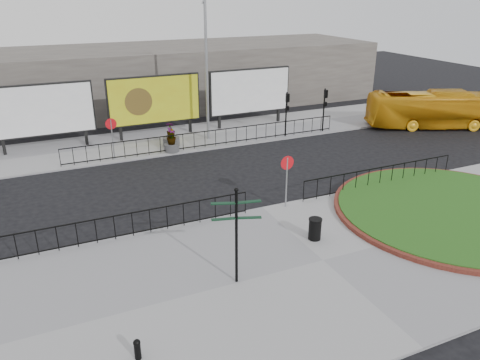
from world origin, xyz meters
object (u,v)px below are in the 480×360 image
billboard_mid (155,100)px  bus (435,110)px  litter_bin (315,229)px  fingerpost_sign (236,227)px  lamp_post (207,67)px  planter_a (172,142)px  planter_b (171,138)px  bollard (137,348)px

billboard_mid → bus: 19.98m
litter_bin → bus: bearing=32.1°
fingerpost_sign → bus: (21.04, 12.08, -0.90)m
lamp_post → planter_a: 5.34m
billboard_mid → planter_b: size_ratio=4.04×
lamp_post → planter_a: (-3.01, -1.60, -4.12)m
billboard_mid → fingerpost_sign: bearing=-96.3°
billboard_mid → bollard: size_ratio=9.85×
billboard_mid → lamp_post: 4.23m
billboard_mid → planter_a: size_ratio=4.12×
lamp_post → bollard: 20.64m
bus → planter_a: size_ratio=6.37×
bus → lamp_post: bearing=100.5°
lamp_post → fingerpost_sign: 16.87m
billboard_mid → litter_bin: bearing=-82.8°
billboard_mid → fingerpost_sign: 17.99m
lamp_post → planter_b: lamp_post is taller
bollard → fingerpost_sign: bearing=29.6°
litter_bin → billboard_mid: bearing=97.2°
fingerpost_sign → bus: size_ratio=0.37×
litter_bin → planter_b: (-1.78, 14.03, 0.07)m
litter_bin → fingerpost_sign: bearing=-160.8°
planter_a → billboard_mid: bearing=90.0°
lamp_post → fingerpost_sign: (-4.97, -15.91, -2.59)m
lamp_post → planter_b: size_ratio=6.01×
bus → planter_a: 19.21m
billboard_mid → lamp_post: (3.01, -1.97, 2.23)m
bollard → planter_a: bearing=70.5°
lamp_post → bus: size_ratio=0.96×
fingerpost_sign → planter_b: (2.26, 15.44, -1.59)m
lamp_post → litter_bin: lamp_post is taller
fingerpost_sign → planter_b: fingerpost_sign is taller
bus → planter_b: (-18.77, 3.37, -0.69)m
lamp_post → bollard: lamp_post is taller
bollard → bus: size_ratio=0.07×
billboard_mid → lamp_post: bearing=-33.3°
bollard → planter_a: 17.53m
lamp_post → bus: lamp_post is taller
fingerpost_sign → bus: fingerpost_sign is taller
litter_bin → planter_a: size_ratio=0.60×
bollard → lamp_post: bearing=63.9°
lamp_post → litter_bin: bearing=-93.7°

